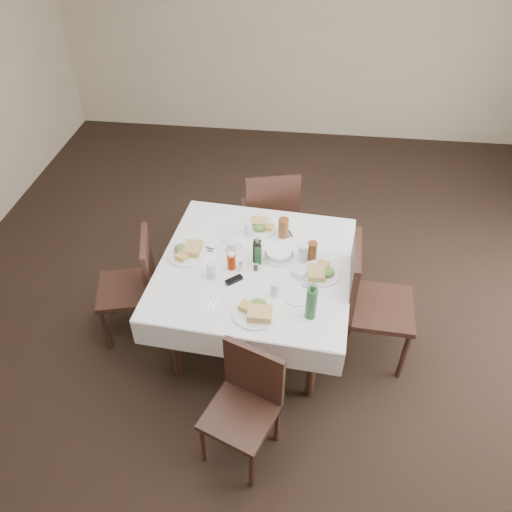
# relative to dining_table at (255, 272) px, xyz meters

# --- Properties ---
(ground_plane) EXTENTS (7.00, 7.00, 0.00)m
(ground_plane) POSITION_rel_dining_table_xyz_m (0.12, 0.08, -0.69)
(ground_plane) COLOR black
(room_shell) EXTENTS (6.04, 7.04, 2.80)m
(room_shell) POSITION_rel_dining_table_xyz_m (0.12, 0.08, 1.03)
(room_shell) COLOR #B8A58E
(room_shell) RESTS_ON ground
(dining_table) EXTENTS (1.50, 1.50, 0.76)m
(dining_table) POSITION_rel_dining_table_xyz_m (0.00, 0.00, 0.00)
(dining_table) COLOR black
(dining_table) RESTS_ON ground
(chair_north) EXTENTS (0.57, 0.57, 0.99)m
(chair_north) POSITION_rel_dining_table_xyz_m (0.02, 0.95, -0.12)
(chair_north) COLOR black
(chair_north) RESTS_ON ground
(chair_south) EXTENTS (0.53, 0.53, 0.86)m
(chair_south) POSITION_rel_dining_table_xyz_m (0.06, -0.95, -0.19)
(chair_south) COLOR black
(chair_south) RESTS_ON ground
(chair_east) EXTENTS (0.52, 0.52, 1.04)m
(chair_east) POSITION_rel_dining_table_xyz_m (0.83, -0.07, -0.09)
(chair_east) COLOR black
(chair_east) RESTS_ON ground
(chair_west) EXTENTS (0.53, 0.53, 0.92)m
(chair_west) POSITION_rel_dining_table_xyz_m (-0.92, -0.04, -0.16)
(chair_west) COLOR black
(chair_west) RESTS_ON ground
(meal_north) EXTENTS (0.26, 0.26, 0.06)m
(meal_north) POSITION_rel_dining_table_xyz_m (-0.01, 0.44, 0.10)
(meal_north) COLOR white
(meal_north) RESTS_ON dining_table
(meal_south) EXTENTS (0.30, 0.30, 0.07)m
(meal_south) POSITION_rel_dining_table_xyz_m (0.07, -0.48, 0.10)
(meal_south) COLOR white
(meal_south) RESTS_ON dining_table
(meal_east) EXTENTS (0.28, 0.28, 0.06)m
(meal_east) POSITION_rel_dining_table_xyz_m (0.47, -0.05, 0.10)
(meal_east) COLOR white
(meal_east) RESTS_ON dining_table
(meal_west) EXTENTS (0.30, 0.30, 0.06)m
(meal_west) POSITION_rel_dining_table_xyz_m (-0.52, 0.05, 0.10)
(meal_west) COLOR white
(meal_west) RESTS_ON dining_table
(side_plate_a) EXTENTS (0.16, 0.16, 0.01)m
(side_plate_a) POSITION_rel_dining_table_xyz_m (-0.24, 0.30, 0.08)
(side_plate_a) COLOR white
(side_plate_a) RESTS_ON dining_table
(side_plate_b) EXTENTS (0.17, 0.17, 0.01)m
(side_plate_b) POSITION_rel_dining_table_xyz_m (0.32, -0.31, 0.08)
(side_plate_b) COLOR white
(side_plate_b) RESTS_ON dining_table
(water_n) EXTENTS (0.06, 0.06, 0.11)m
(water_n) POSITION_rel_dining_table_xyz_m (-0.09, 0.34, 0.13)
(water_n) COLOR silver
(water_n) RESTS_ON dining_table
(water_s) EXTENTS (0.06, 0.06, 0.11)m
(water_s) POSITION_rel_dining_table_xyz_m (0.17, -0.29, 0.13)
(water_s) COLOR silver
(water_s) RESTS_ON dining_table
(water_e) EXTENTS (0.08, 0.08, 0.14)m
(water_e) POSITION_rel_dining_table_xyz_m (0.34, 0.09, 0.15)
(water_e) COLOR silver
(water_e) RESTS_ON dining_table
(water_w) EXTENTS (0.07, 0.07, 0.12)m
(water_w) POSITION_rel_dining_table_xyz_m (-0.29, -0.17, 0.14)
(water_w) COLOR silver
(water_w) RESTS_ON dining_table
(iced_tea_a) EXTENTS (0.08, 0.08, 0.16)m
(iced_tea_a) POSITION_rel_dining_table_xyz_m (0.17, 0.35, 0.16)
(iced_tea_a) COLOR brown
(iced_tea_a) RESTS_ON dining_table
(iced_tea_b) EXTENTS (0.07, 0.07, 0.15)m
(iced_tea_b) POSITION_rel_dining_table_xyz_m (0.40, 0.11, 0.15)
(iced_tea_b) COLOR brown
(iced_tea_b) RESTS_ON dining_table
(bread_basket) EXTENTS (0.21, 0.21, 0.07)m
(bread_basket) POSITION_rel_dining_table_xyz_m (0.16, 0.09, 0.11)
(bread_basket) COLOR silver
(bread_basket) RESTS_ON dining_table
(oil_cruet_dark) EXTENTS (0.06, 0.06, 0.23)m
(oil_cruet_dark) POSITION_rel_dining_table_xyz_m (0.01, 0.04, 0.18)
(oil_cruet_dark) COLOR black
(oil_cruet_dark) RESTS_ON dining_table
(oil_cruet_green) EXTENTS (0.05, 0.05, 0.20)m
(oil_cruet_green) POSITION_rel_dining_table_xyz_m (0.02, 0.02, 0.16)
(oil_cruet_green) COLOR #235A2C
(oil_cruet_green) RESTS_ON dining_table
(ketchup_bottle) EXTENTS (0.06, 0.06, 0.14)m
(ketchup_bottle) POSITION_rel_dining_table_xyz_m (-0.17, -0.06, 0.14)
(ketchup_bottle) COLOR #992001
(ketchup_bottle) RESTS_ON dining_table
(salt_shaker) EXTENTS (0.03, 0.03, 0.07)m
(salt_shaker) POSITION_rel_dining_table_xyz_m (-0.10, -0.07, 0.11)
(salt_shaker) COLOR white
(salt_shaker) RESTS_ON dining_table
(pepper_shaker) EXTENTS (0.03, 0.03, 0.07)m
(pepper_shaker) POSITION_rel_dining_table_xyz_m (0.01, -0.06, 0.11)
(pepper_shaker) COLOR #3B281C
(pepper_shaker) RESTS_ON dining_table
(coffee_mug) EXTENTS (0.13, 0.12, 0.09)m
(coffee_mug) POSITION_rel_dining_table_xyz_m (-0.19, 0.13, 0.12)
(coffee_mug) COLOR white
(coffee_mug) RESTS_ON dining_table
(sunglasses) EXTENTS (0.12, 0.11, 0.03)m
(sunglasses) POSITION_rel_dining_table_xyz_m (-0.13, -0.20, 0.09)
(sunglasses) COLOR black
(sunglasses) RESTS_ON dining_table
(green_bottle) EXTENTS (0.07, 0.07, 0.28)m
(green_bottle) POSITION_rel_dining_table_xyz_m (0.42, -0.46, 0.20)
(green_bottle) COLOR #235A2C
(green_bottle) RESTS_ON dining_table
(sugar_caddy) EXTENTS (0.11, 0.09, 0.05)m
(sugar_caddy) POSITION_rel_dining_table_xyz_m (0.32, -0.09, 0.10)
(sugar_caddy) COLOR white
(sugar_caddy) RESTS_ON dining_table
(cutlery_n) EXTENTS (0.11, 0.18, 0.01)m
(cutlery_n) POSITION_rel_dining_table_xyz_m (0.20, 0.42, 0.08)
(cutlery_n) COLOR silver
(cutlery_n) RESTS_ON dining_table
(cutlery_s) EXTENTS (0.07, 0.18, 0.01)m
(cutlery_s) POSITION_rel_dining_table_xyz_m (-0.23, -0.40, 0.08)
(cutlery_s) COLOR silver
(cutlery_s) RESTS_ON dining_table
(cutlery_e) EXTENTS (0.17, 0.08, 0.01)m
(cutlery_e) POSITION_rel_dining_table_xyz_m (0.43, -0.17, 0.08)
(cutlery_e) COLOR silver
(cutlery_e) RESTS_ON dining_table
(cutlery_w) EXTENTS (0.20, 0.10, 0.01)m
(cutlery_w) POSITION_rel_dining_table_xyz_m (-0.42, 0.13, 0.08)
(cutlery_w) COLOR silver
(cutlery_w) RESTS_ON dining_table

